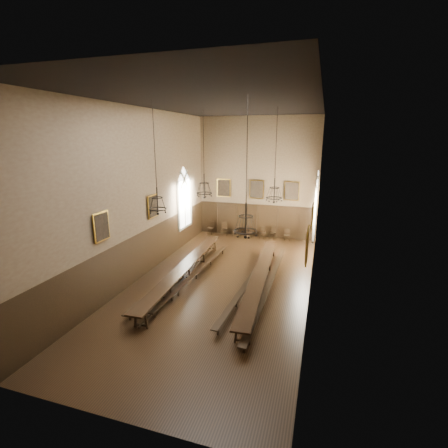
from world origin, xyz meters
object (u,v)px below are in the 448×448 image
at_px(chair_6, 287,237).
at_px(chandelier_front_left, 157,202).
at_px(chandelier_front_right, 246,223).
at_px(table_left, 185,272).
at_px(chair_2, 235,233).
at_px(bench_left_inner, 196,275).
at_px(chair_4, 262,235).
at_px(chandelier_back_right, 274,192).
at_px(table_right, 260,281).
at_px(chair_5, 273,235).
at_px(chandelier_back_left, 204,188).
at_px(bench_right_outer, 269,286).
at_px(bench_left_outer, 176,275).
at_px(chair_0, 211,230).
at_px(chair_1, 224,231).
at_px(chair_3, 249,234).
at_px(bench_right_inner, 250,281).

bearing_deg(chair_6, chandelier_front_left, -127.12).
bearing_deg(chandelier_front_right, table_left, 146.58).
bearing_deg(chair_2, chair_6, 10.04).
bearing_deg(bench_left_inner, chair_4, 76.13).
relative_size(bench_left_inner, chandelier_back_right, 1.87).
relative_size(table_right, chair_5, 11.21).
height_order(bench_left_inner, chair_2, chair_2).
distance_m(bench_left_inner, chandelier_back_left, 5.08).
xyz_separation_m(table_right, bench_right_outer, (0.51, -0.32, -0.11)).
bearing_deg(chair_4, chandelier_front_right, -76.25).
distance_m(bench_left_outer, bench_left_inner, 1.11).
bearing_deg(chair_0, chair_6, 8.17).
distance_m(bench_right_outer, chandelier_back_right, 5.01).
relative_size(chair_2, chandelier_front_left, 0.19).
distance_m(chair_4, chandelier_front_left, 11.92).
bearing_deg(chandelier_back_left, bench_left_outer, -101.64).
bearing_deg(bench_left_outer, bench_left_inner, 17.75).
xyz_separation_m(bench_left_outer, bench_left_inner, (1.06, 0.34, -0.01)).
height_order(bench_left_outer, chair_1, chair_1).
distance_m(chair_3, chandelier_front_left, 11.63).
height_order(chair_1, chair_5, chair_1).
bearing_deg(chair_5, chair_6, 13.25).
relative_size(table_right, chandelier_front_right, 1.98).
bearing_deg(chair_2, chandelier_front_left, -85.33).
bearing_deg(chair_6, table_left, -130.57).
xyz_separation_m(table_left, chandelier_front_right, (3.90, -2.58, 3.69)).
height_order(bench_right_inner, chandelier_front_right, chandelier_front_right).
xyz_separation_m(bench_right_outer, chair_1, (-4.96, 8.72, -0.00)).
height_order(bench_right_outer, chair_2, chair_2).
distance_m(chandelier_back_left, chandelier_front_left, 4.94).
bearing_deg(chair_4, table_right, -73.15).
bearing_deg(bench_left_inner, chair_2, 90.40).
distance_m(bench_left_inner, chandelier_back_right, 6.14).
relative_size(table_left, chair_0, 10.64).
xyz_separation_m(bench_left_outer, chair_6, (4.99, 8.72, -0.00)).
height_order(bench_left_inner, chair_4, chair_4).
xyz_separation_m(bench_right_outer, chair_6, (-0.09, 8.77, -0.04)).
bearing_deg(chair_4, bench_left_outer, -102.51).
distance_m(chandelier_back_right, chandelier_front_right, 4.96).
xyz_separation_m(table_left, chair_2, (0.49, 8.50, -0.14)).
distance_m(table_right, chair_1, 9.51).
bearing_deg(chandelier_front_left, chair_2, 85.70).
bearing_deg(table_right, chair_5, 94.31).
relative_size(bench_right_outer, chandelier_back_left, 2.20).
height_order(table_left, chair_1, chair_1).
xyz_separation_m(table_left, bench_right_outer, (4.57, -0.19, -0.11)).
xyz_separation_m(table_right, chandelier_front_right, (-0.16, -2.70, 3.69)).
xyz_separation_m(bench_left_outer, chandelier_front_left, (0.20, -1.95, 4.40)).
bearing_deg(table_left, chair_4, 73.00).
bearing_deg(table_left, chandelier_back_right, 28.53).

